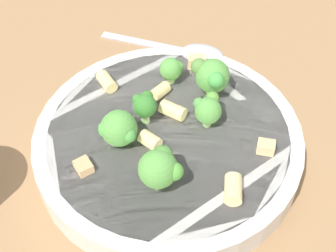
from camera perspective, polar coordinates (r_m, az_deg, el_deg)
ground_plane at (r=0.52m, az=0.00°, el=-3.36°), size 2.00×2.00×0.00m
pasta_bowl at (r=0.50m, az=0.00°, el=-1.89°), size 0.28×0.28×0.04m
broccoli_floret_0 at (r=0.49m, az=4.75°, el=2.39°), size 0.03×0.03×0.04m
broccoli_floret_1 at (r=0.47m, az=-6.03°, el=-0.36°), size 0.04×0.04×0.04m
broccoli_floret_2 at (r=0.52m, az=5.29°, el=6.17°), size 0.04×0.04×0.04m
broccoli_floret_3 at (r=0.43m, az=-1.01°, el=-5.11°), size 0.04×0.04×0.05m
broccoli_floret_4 at (r=0.49m, az=-2.87°, el=2.59°), size 0.03×0.03×0.04m
broccoli_floret_5 at (r=0.53m, az=0.49°, el=6.97°), size 0.03×0.03×0.03m
rigatoni_0 at (r=0.50m, az=0.60°, el=1.92°), size 0.03×0.03×0.02m
rigatoni_1 at (r=0.47m, az=-2.21°, el=-1.76°), size 0.02×0.03×0.01m
rigatoni_2 at (r=0.44m, az=7.96°, el=-7.63°), size 0.03×0.03×0.02m
rigatoni_3 at (r=0.52m, az=-0.97°, el=4.29°), size 0.03×0.02×0.01m
rigatoni_4 at (r=0.54m, az=-7.47°, el=5.38°), size 0.02×0.03×0.01m
chicken_chunk_0 at (r=0.48m, az=11.85°, el=-2.52°), size 0.02×0.02×0.01m
chicken_chunk_1 at (r=0.56m, az=3.56°, el=7.85°), size 0.03×0.02×0.01m
chicken_chunk_2 at (r=0.46m, az=-10.26°, el=-4.88°), size 0.02×0.02×0.01m
spoon at (r=0.64m, az=2.25°, el=9.24°), size 0.16×0.12×0.01m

